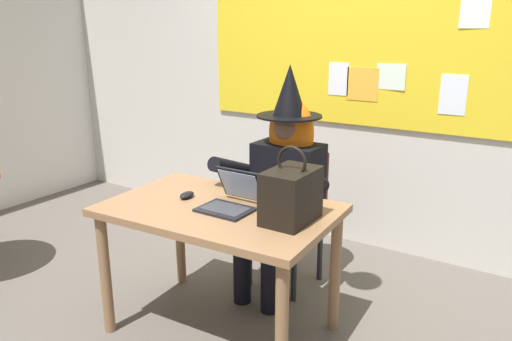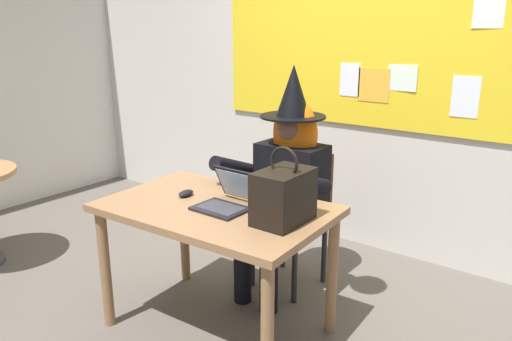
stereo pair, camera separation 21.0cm
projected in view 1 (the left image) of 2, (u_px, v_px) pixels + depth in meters
The scene contains 7 objects.
wall_back_bulletin at pixel (352, 72), 3.68m from camera, with size 6.01×1.76×2.63m.
desk_main at pixel (220, 224), 2.63m from camera, with size 1.24×0.83×0.74m.
chair_at_desk at pixel (292, 210), 3.26m from camera, with size 0.44×0.44×0.88m.
person_costumed at pixel (283, 172), 3.08m from camera, with size 0.59×0.67×1.44m.
laptop at pixel (231, 200), 2.57m from camera, with size 0.28×0.30×0.20m.
computer_mouse at pixel (187, 195), 2.73m from camera, with size 0.06×0.10×0.03m, color black.
handbag at pixel (291, 195), 2.37m from camera, with size 0.20×0.30×0.38m.
Camera 1 is at (1.42, -1.85, 1.65)m, focal length 34.60 mm.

